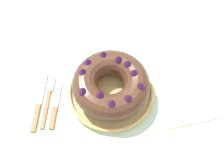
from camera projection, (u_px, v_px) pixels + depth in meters
ground_plane at (117, 149)px, 1.55m from camera, size 8.00×8.00×0.00m
dining_table at (120, 101)px, 0.97m from camera, size 1.57×0.97×0.75m
serving_dish at (112, 92)px, 0.87m from camera, size 0.29×0.29×0.03m
bundt_cake at (112, 84)px, 0.83m from camera, size 0.25×0.25×0.10m
fork at (49, 98)px, 0.87m from camera, size 0.02×0.19×0.01m
serving_knife at (39, 105)px, 0.86m from camera, size 0.02×0.21×0.01m
cake_knife at (56, 108)px, 0.86m from camera, size 0.02×0.17×0.01m
napkin at (189, 106)px, 0.86m from camera, size 0.21×0.17×0.00m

